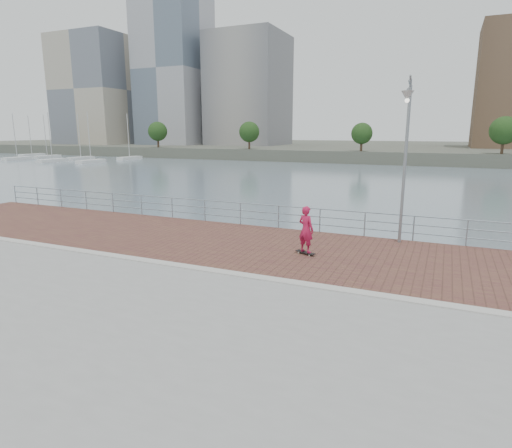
% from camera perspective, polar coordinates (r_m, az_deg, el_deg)
% --- Properties ---
extents(water, '(400.00, 400.00, 0.00)m').
position_cam_1_polar(water, '(15.00, -3.20, -13.94)').
color(water, slate).
rests_on(water, ground).
extents(seawall, '(40.00, 24.00, 2.00)m').
position_cam_1_polar(seawall, '(10.88, -16.09, -19.42)').
color(seawall, gray).
rests_on(seawall, ground).
extents(brick_lane, '(40.00, 6.80, 0.02)m').
position_cam_1_polar(brick_lane, '(17.36, 2.15, -3.13)').
color(brick_lane, brown).
rests_on(brick_lane, seawall).
extents(curb, '(40.00, 0.40, 0.06)m').
position_cam_1_polar(curb, '(14.22, -3.30, -6.59)').
color(curb, '#B7B5AD').
rests_on(curb, seawall).
extents(far_shore, '(320.00, 95.00, 2.50)m').
position_cam_1_polar(far_shore, '(134.69, 21.60, 9.23)').
color(far_shore, '#4C5142').
rests_on(far_shore, ground).
extents(guardrail, '(39.06, 0.06, 1.13)m').
position_cam_1_polar(guardrail, '(20.31, 5.74, 1.09)').
color(guardrail, '#8C9EA8').
rests_on(guardrail, brick_lane).
extents(street_lamp, '(0.47, 1.36, 6.41)m').
position_cam_1_polar(street_lamp, '(18.04, 19.39, 11.41)').
color(street_lamp, gray).
rests_on(street_lamp, brick_lane).
extents(skateboard, '(0.84, 0.49, 0.09)m').
position_cam_1_polar(skateboard, '(16.43, 6.60, -3.80)').
color(skateboard, black).
rests_on(skateboard, brick_lane).
extents(skateboarder, '(0.76, 0.63, 1.79)m').
position_cam_1_polar(skateboarder, '(16.20, 6.68, -0.72)').
color(skateboarder, '#B71842').
rests_on(skateboarder, skateboard).
extents(shoreline_trees, '(144.45, 4.97, 6.62)m').
position_cam_1_polar(shoreline_trees, '(89.00, 22.20, 11.26)').
color(shoreline_trees, '#473323').
rests_on(shoreline_trees, far_shore).
extents(marina, '(35.82, 20.06, 10.35)m').
position_cam_1_polar(marina, '(111.08, -25.41, 8.01)').
color(marina, silver).
rests_on(marina, water).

